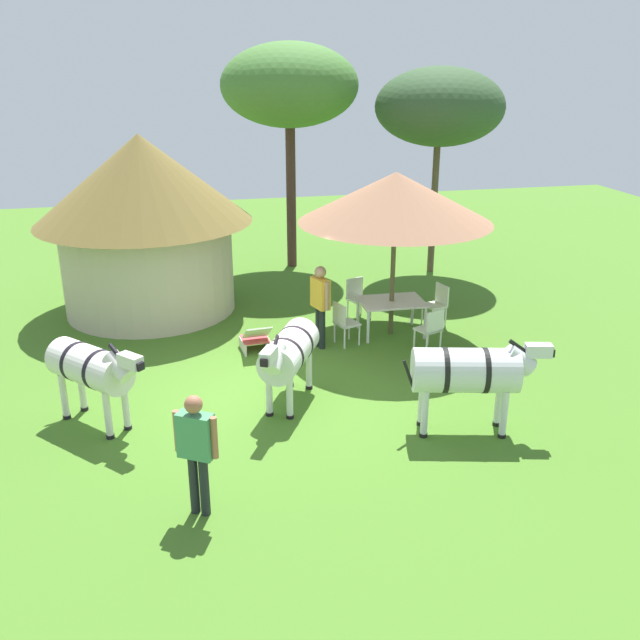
{
  "coord_description": "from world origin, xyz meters",
  "views": [
    {
      "loc": [
        -1.6,
        -11.04,
        5.57
      ],
      "look_at": [
        1.01,
        0.79,
        1.0
      ],
      "focal_mm": 39.31,
      "sensor_mm": 36.0,
      "label": 1
    }
  ],
  "objects_px": {
    "patio_chair_near_hut": "(438,302)",
    "guest_beside_umbrella": "(320,299)",
    "patio_dining_table": "(392,304)",
    "zebra_nearest_camera": "(288,353)",
    "shade_umbrella": "(396,197)",
    "zebra_toward_hut": "(469,371)",
    "patio_chair_east_end": "(357,295)",
    "patio_chair_near_lawn": "(431,327)",
    "patio_chair_west_end": "(344,321)",
    "acacia_tree_right_background": "(439,107)",
    "standing_watcher": "(196,444)",
    "acacia_tree_behind_hut": "(290,86)",
    "striped_lounge_chair": "(256,339)",
    "zebra_by_umbrella": "(92,368)",
    "thatched_hut": "(145,215)"
  },
  "relations": [
    {
      "from": "patio_chair_near_lawn",
      "to": "standing_watcher",
      "type": "height_order",
      "value": "standing_watcher"
    },
    {
      "from": "patio_chair_west_end",
      "to": "zebra_by_umbrella",
      "type": "bearing_deg",
      "value": -81.73
    },
    {
      "from": "standing_watcher",
      "to": "zebra_toward_hut",
      "type": "bearing_deg",
      "value": 48.08
    },
    {
      "from": "patio_chair_west_end",
      "to": "zebra_toward_hut",
      "type": "relative_size",
      "value": 0.4
    },
    {
      "from": "guest_beside_umbrella",
      "to": "acacia_tree_behind_hut",
      "type": "height_order",
      "value": "acacia_tree_behind_hut"
    },
    {
      "from": "patio_chair_near_hut",
      "to": "guest_beside_umbrella",
      "type": "distance_m",
      "value": 2.94
    },
    {
      "from": "thatched_hut",
      "to": "zebra_toward_hut",
      "type": "bearing_deg",
      "value": -55.08
    },
    {
      "from": "zebra_toward_hut",
      "to": "guest_beside_umbrella",
      "type": "bearing_deg",
      "value": -145.34
    },
    {
      "from": "thatched_hut",
      "to": "zebra_by_umbrella",
      "type": "distance_m",
      "value": 5.68
    },
    {
      "from": "guest_beside_umbrella",
      "to": "patio_chair_near_lawn",
      "type": "bearing_deg",
      "value": -125.53
    },
    {
      "from": "thatched_hut",
      "to": "acacia_tree_right_background",
      "type": "height_order",
      "value": "acacia_tree_right_background"
    },
    {
      "from": "patio_chair_east_end",
      "to": "zebra_by_umbrella",
      "type": "distance_m",
      "value": 6.67
    },
    {
      "from": "patio_dining_table",
      "to": "zebra_nearest_camera",
      "type": "bearing_deg",
      "value": -134.84
    },
    {
      "from": "guest_beside_umbrella",
      "to": "striped_lounge_chair",
      "type": "xyz_separation_m",
      "value": [
        -1.31,
        0.09,
        -0.78
      ]
    },
    {
      "from": "thatched_hut",
      "to": "striped_lounge_chair",
      "type": "xyz_separation_m",
      "value": [
        2.05,
        -3.02,
        -1.98
      ]
    },
    {
      "from": "thatched_hut",
      "to": "patio_chair_east_end",
      "type": "height_order",
      "value": "thatched_hut"
    },
    {
      "from": "patio_dining_table",
      "to": "striped_lounge_chair",
      "type": "relative_size",
      "value": 1.63
    },
    {
      "from": "patio_chair_east_end",
      "to": "acacia_tree_behind_hut",
      "type": "xyz_separation_m",
      "value": [
        -0.69,
        4.45,
        4.33
      ]
    },
    {
      "from": "shade_umbrella",
      "to": "zebra_toward_hut",
      "type": "xyz_separation_m",
      "value": [
        -0.15,
        -4.25,
        -1.89
      ]
    },
    {
      "from": "shade_umbrella",
      "to": "patio_chair_east_end",
      "type": "relative_size",
      "value": 4.38
    },
    {
      "from": "shade_umbrella",
      "to": "patio_dining_table",
      "type": "relative_size",
      "value": 2.87
    },
    {
      "from": "standing_watcher",
      "to": "patio_dining_table",
      "type": "bearing_deg",
      "value": 83.1
    },
    {
      "from": "thatched_hut",
      "to": "shade_umbrella",
      "type": "height_order",
      "value": "thatched_hut"
    },
    {
      "from": "patio_chair_near_hut",
      "to": "patio_chair_east_end",
      "type": "distance_m",
      "value": 1.81
    },
    {
      "from": "patio_chair_near_lawn",
      "to": "zebra_toward_hut",
      "type": "bearing_deg",
      "value": -124.03
    },
    {
      "from": "guest_beside_umbrella",
      "to": "zebra_toward_hut",
      "type": "distance_m",
      "value": 4.11
    },
    {
      "from": "patio_dining_table",
      "to": "shade_umbrella",
      "type": "bearing_deg",
      "value": 90.0
    },
    {
      "from": "shade_umbrella",
      "to": "patio_chair_west_end",
      "type": "xyz_separation_m",
      "value": [
        -1.14,
        -0.39,
        -2.41
      ]
    },
    {
      "from": "guest_beside_umbrella",
      "to": "zebra_by_umbrella",
      "type": "bearing_deg",
      "value": 102.26
    },
    {
      "from": "patio_chair_east_end",
      "to": "acacia_tree_right_background",
      "type": "relative_size",
      "value": 0.17
    },
    {
      "from": "patio_chair_near_lawn",
      "to": "acacia_tree_behind_hut",
      "type": "height_order",
      "value": "acacia_tree_behind_hut"
    },
    {
      "from": "shade_umbrella",
      "to": "acacia_tree_right_background",
      "type": "height_order",
      "value": "acacia_tree_right_background"
    },
    {
      "from": "patio_chair_west_end",
      "to": "acacia_tree_right_background",
      "type": "xyz_separation_m",
      "value": [
        3.66,
        4.64,
        3.83
      ]
    },
    {
      "from": "patio_chair_near_lawn",
      "to": "patio_chair_near_hut",
      "type": "bearing_deg",
      "value": 41.04
    },
    {
      "from": "patio_dining_table",
      "to": "patio_chair_east_end",
      "type": "bearing_deg",
      "value": 111.55
    },
    {
      "from": "patio_chair_near_hut",
      "to": "zebra_toward_hut",
      "type": "xyz_separation_m",
      "value": [
        -1.32,
        -4.56,
        0.52
      ]
    },
    {
      "from": "thatched_hut",
      "to": "acacia_tree_right_background",
      "type": "relative_size",
      "value": 0.9
    },
    {
      "from": "patio_chair_east_end",
      "to": "striped_lounge_chair",
      "type": "relative_size",
      "value": 1.07
    },
    {
      "from": "standing_watcher",
      "to": "zebra_by_umbrella",
      "type": "xyz_separation_m",
      "value": [
        -1.47,
        2.71,
        -0.02
      ]
    },
    {
      "from": "patio_chair_near_lawn",
      "to": "acacia_tree_right_background",
      "type": "relative_size",
      "value": 0.17
    },
    {
      "from": "zebra_nearest_camera",
      "to": "zebra_toward_hut",
      "type": "xyz_separation_m",
      "value": [
        2.54,
        -1.54,
        0.1
      ]
    },
    {
      "from": "patio_chair_near_hut",
      "to": "acacia_tree_behind_hut",
      "type": "distance_m",
      "value": 7.19
    },
    {
      "from": "standing_watcher",
      "to": "acacia_tree_behind_hut",
      "type": "bearing_deg",
      "value": 105.24
    },
    {
      "from": "zebra_by_umbrella",
      "to": "zebra_nearest_camera",
      "type": "bearing_deg",
      "value": 139.41
    },
    {
      "from": "striped_lounge_chair",
      "to": "zebra_nearest_camera",
      "type": "height_order",
      "value": "zebra_nearest_camera"
    },
    {
      "from": "patio_chair_near_hut",
      "to": "thatched_hut",
      "type": "bearing_deg",
      "value": 53.96
    },
    {
      "from": "patio_chair_east_end",
      "to": "zebra_by_umbrella",
      "type": "xyz_separation_m",
      "value": [
        -5.38,
        -3.92,
        0.48
      ]
    },
    {
      "from": "standing_watcher",
      "to": "patio_chair_near_hut",
      "type": "bearing_deg",
      "value": 77.93
    },
    {
      "from": "zebra_by_umbrella",
      "to": "acacia_tree_behind_hut",
      "type": "xyz_separation_m",
      "value": [
        4.69,
        8.37,
        3.85
      ]
    },
    {
      "from": "patio_chair_near_hut",
      "to": "guest_beside_umbrella",
      "type": "xyz_separation_m",
      "value": [
        -2.81,
        -0.73,
        0.51
      ]
    }
  ]
}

